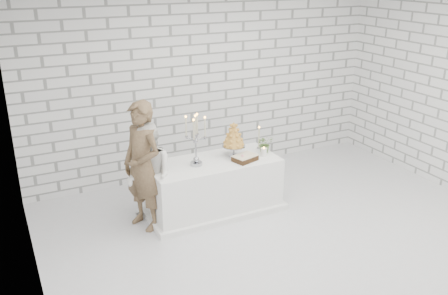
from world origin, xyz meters
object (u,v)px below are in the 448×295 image
Objects in this scene: cake_table at (214,186)px; groom at (142,166)px; candelabra at (196,140)px; bride at (149,176)px; croquembouche at (234,139)px.

cake_table is 1.11m from groom.
groom reaches higher than candelabra.
croquembouche is (1.26, 0.05, 0.29)m from bride.
cake_table is at bearing 80.31° from bride.
candelabra is at bearing -173.68° from croquembouche.
candelabra is (0.73, -0.03, 0.24)m from groom.
cake_table is at bearing 66.53° from groom.
candelabra reaches higher than bride.
groom is 1.21× the size of bride.
bride is 2.00× the size of candelabra.
groom is (-1.00, 0.01, 0.48)m from cake_table.
groom is at bearing 179.59° from cake_table.
cake_table is 0.78m from candelabra.
candelabra is (-0.27, -0.02, 0.73)m from cake_table.
croquembouche is (0.33, 0.04, 0.63)m from cake_table.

